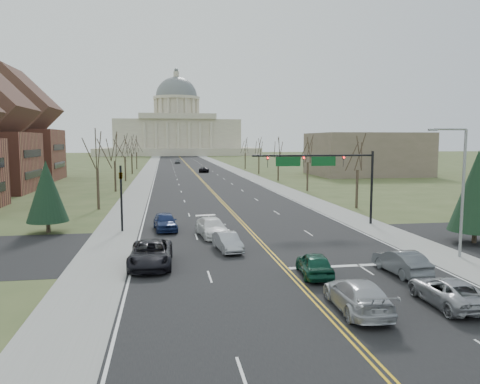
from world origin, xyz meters
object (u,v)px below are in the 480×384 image
object	(u,v)px
car_nb_inner_lead	(314,264)
car_sb_inner_second	(212,227)
car_nb_inner_second	(357,295)
car_sb_outer_lead	(151,254)
car_nb_outer_second	(448,291)
signal_left	(121,191)
car_nb_outer_lead	(401,262)
car_sb_outer_second	(165,221)
car_sb_inner_lead	(227,242)
car_far_sb	(178,161)
car_far_nb	(204,169)
signal_mast	(323,166)
street_light	(460,184)

from	to	relation	value
car_nb_inner_lead	car_sb_inner_second	world-z (taller)	car_sb_inner_second
car_nb_inner_second	car_sb_outer_lead	bearing A→B (deg)	-41.72
car_nb_inner_lead	car_nb_outer_second	bearing A→B (deg)	136.47
signal_left	car_sb_outer_lead	world-z (taller)	signal_left
car_nb_outer_lead	car_sb_outer_second	distance (m)	21.99
car_sb_inner_lead	car_sb_outer_second	xyz separation A→B (m)	(-4.58, 8.90, 0.13)
car_nb_outer_lead	car_sb_inner_second	world-z (taller)	car_sb_inner_second
car_nb_inner_second	car_nb_inner_lead	bearing A→B (deg)	-85.46
car_sb_outer_second	car_far_sb	size ratio (longest dim) A/B	1.03
car_nb_inner_lead	car_far_sb	world-z (taller)	car_far_sb
car_nb_outer_second	car_far_nb	bearing A→B (deg)	-87.08
car_nb_outer_lead	car_far_nb	world-z (taller)	car_nb_outer_lead
signal_left	car_sb_inner_second	xyz separation A→B (m)	(7.86, -3.55, -2.92)
car_sb_outer_second	signal_mast	bearing A→B (deg)	-5.08
street_light	signal_mast	bearing A→B (deg)	111.41
signal_mast	street_light	distance (m)	14.51
car_nb_inner_lead	car_sb_outer_lead	world-z (taller)	car_sb_outer_lead
car_nb_inner_lead	car_nb_inner_second	bearing A→B (deg)	98.12
car_nb_inner_second	car_nb_outer_lead	bearing A→B (deg)	-130.88
car_nb_outer_lead	car_nb_inner_second	world-z (taller)	car_nb_inner_second
car_sb_outer_second	car_nb_inner_second	bearing A→B (deg)	-73.20
signal_left	car_nb_outer_second	world-z (taller)	signal_left
car_sb_outer_second	car_sb_outer_lead	bearing A→B (deg)	-100.09
car_sb_outer_second	car_far_nb	world-z (taller)	car_sb_outer_second
car_nb_inner_lead	car_sb_inner_second	distance (m)	13.74
car_sb_outer_lead	car_sb_inner_second	size ratio (longest dim) A/B	1.10
car_sb_outer_second	signal_left	bearing A→B (deg)	172.10
car_sb_inner_lead	car_sb_outer_lead	distance (m)	6.52
car_sb_outer_lead	car_sb_inner_second	world-z (taller)	car_sb_outer_lead
car_nb_outer_second	car_far_nb	size ratio (longest dim) A/B	0.93
car_nb_inner_lead	car_nb_outer_second	size ratio (longest dim) A/B	0.87
street_light	car_nb_inner_second	xyz separation A→B (m)	(-11.20, -8.81, -4.44)
signal_mast	car_far_nb	distance (m)	78.57
signal_mast	car_nb_outer_second	distance (m)	22.87
car_sb_outer_lead	car_far_nb	size ratio (longest dim) A/B	1.10
car_nb_outer_second	car_far_sb	world-z (taller)	car_far_sb
car_sb_outer_lead	car_sb_inner_second	bearing A→B (deg)	62.90
car_nb_inner_lead	car_nb_inner_second	xyz separation A→B (m)	(0.22, -5.95, 0.04)
car_far_nb	street_light	bearing A→B (deg)	103.69
street_light	car_nb_outer_lead	bearing A→B (deg)	-151.25
car_sb_inner_lead	car_far_sb	world-z (taller)	car_far_sb
signal_mast	car_far_nb	xyz separation A→B (m)	(-4.92, 78.26, -5.00)
street_light	car_sb_outer_lead	xyz separation A→B (m)	(-21.32, 1.02, -4.39)
car_sb_inner_lead	car_sb_inner_second	distance (m)	5.53
car_sb_inner_second	signal_left	bearing A→B (deg)	147.88
car_far_nb	car_nb_inner_lead	bearing A→B (deg)	96.61
signal_mast	street_light	xyz separation A→B (m)	(5.29, -13.50, -0.54)
signal_mast	car_far_nb	size ratio (longest dim) A/B	2.26
signal_mast	car_nb_inner_lead	xyz separation A→B (m)	(-6.12, -16.36, -5.01)
signal_mast	car_sb_inner_second	bearing A→B (deg)	-162.25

